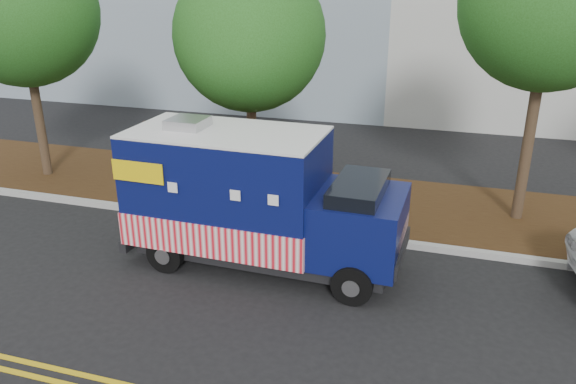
% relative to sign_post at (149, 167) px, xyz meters
% --- Properties ---
extents(ground, '(120.00, 120.00, 0.00)m').
position_rel_sign_post_xyz_m(ground, '(2.51, -1.55, -1.20)').
color(ground, black).
rests_on(ground, ground).
extents(curb, '(120.00, 0.18, 0.15)m').
position_rel_sign_post_xyz_m(curb, '(2.51, -0.15, -1.12)').
color(curb, '#9E9E99').
rests_on(curb, ground).
extents(mulch_strip, '(120.00, 4.00, 0.15)m').
position_rel_sign_post_xyz_m(mulch_strip, '(2.51, 1.95, -1.12)').
color(mulch_strip, '#321C0D').
rests_on(mulch_strip, ground).
extents(centerline_near, '(120.00, 0.10, 0.01)m').
position_rel_sign_post_xyz_m(centerline_near, '(2.51, -6.00, -1.19)').
color(centerline_near, gold).
rests_on(centerline_near, ground).
extents(tree_a, '(4.12, 4.12, 6.89)m').
position_rel_sign_post_xyz_m(tree_a, '(-4.29, 1.33, 3.62)').
color(tree_a, '#38281C').
rests_on(tree_a, ground).
extents(tree_b, '(3.88, 3.88, 6.24)m').
position_rel_sign_post_xyz_m(tree_b, '(2.04, 1.99, 3.09)').
color(tree_b, '#38281C').
rests_on(tree_b, ground).
extents(tree_c, '(3.88, 3.88, 7.16)m').
position_rel_sign_post_xyz_m(tree_c, '(8.97, 2.01, 4.00)').
color(tree_c, '#38281C').
rests_on(tree_c, ground).
extents(sign_post, '(0.06, 0.06, 2.40)m').
position_rel_sign_post_xyz_m(sign_post, '(0.00, 0.00, 0.00)').
color(sign_post, '#473828').
rests_on(sign_post, ground).
extents(food_truck, '(5.81, 2.31, 3.03)m').
position_rel_sign_post_xyz_m(food_truck, '(3.42, -1.77, 0.17)').
color(food_truck, black).
rests_on(food_truck, ground).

